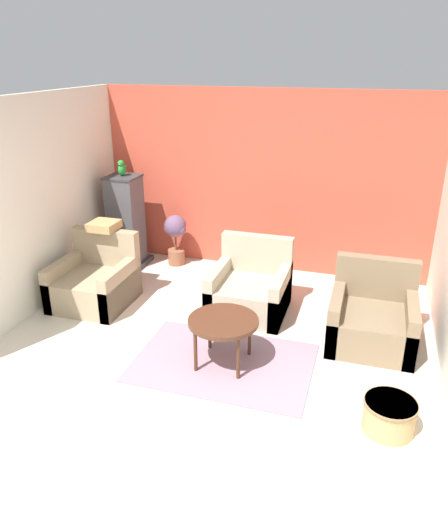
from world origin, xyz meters
TOP-DOWN VIEW (x-y plane):
  - ground_plane at (0.00, 0.00)m, footprint 20.00×20.00m
  - wall_back_accent at (0.00, 3.67)m, footprint 4.64×0.06m
  - wall_left at (-2.29, 1.82)m, footprint 0.06×3.64m
  - area_rug at (0.20, 1.14)m, footprint 1.76×1.20m
  - coffee_table at (0.20, 1.14)m, footprint 0.69×0.69m
  - armchair_left at (-1.69, 1.94)m, footprint 0.87×0.87m
  - armchair_right at (1.58, 1.99)m, footprint 0.87×0.87m
  - armchair_middle at (0.18, 2.29)m, footprint 0.87×0.87m
  - birdcage at (-1.87, 3.16)m, footprint 0.55×0.55m
  - parrot at (-1.87, 3.16)m, footprint 0.10×0.19m
  - potted_plant at (-1.21, 3.36)m, footprint 0.35×0.32m
  - wicker_basket at (1.77, 0.63)m, footprint 0.43×0.43m
  - throw_pillow at (-1.69, 2.26)m, footprint 0.34×0.34m

SIDE VIEW (x-z plane):
  - ground_plane at x=0.00m, z-range 0.00..0.00m
  - area_rug at x=0.20m, z-range 0.00..0.01m
  - wicker_basket at x=1.77m, z-range 0.01..0.29m
  - armchair_left at x=-1.69m, z-range -0.16..0.69m
  - armchair_right at x=1.58m, z-range -0.16..0.69m
  - armchair_middle at x=0.18m, z-range -0.16..0.69m
  - coffee_table at x=0.20m, z-range 0.20..0.70m
  - potted_plant at x=-1.21m, z-range 0.10..0.84m
  - birdcage at x=-1.87m, z-range -0.02..1.29m
  - throw_pillow at x=-1.69m, z-range 0.85..0.95m
  - wall_back_accent at x=0.00m, z-range 0.00..2.47m
  - wall_left at x=-2.29m, z-range 0.00..2.47m
  - parrot at x=-1.87m, z-range 1.30..1.52m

